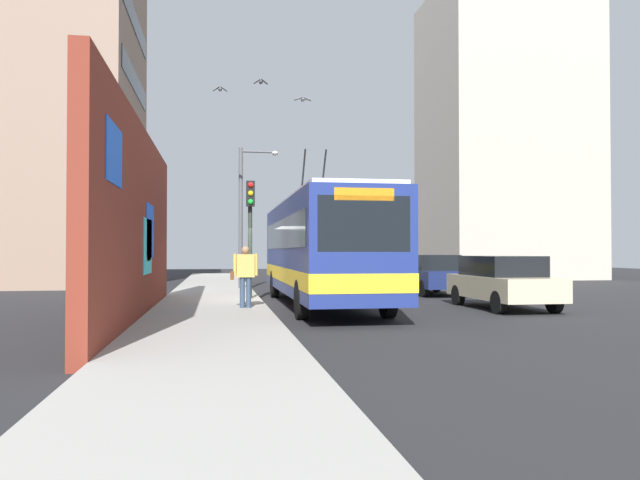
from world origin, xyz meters
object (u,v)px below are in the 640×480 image
city_bus (321,247)px  parked_car_champagne (502,281)px  street_lamp (245,207)px  pedestrian_at_curb (245,271)px  parked_car_navy (430,273)px  traffic_light (250,219)px

city_bus → parked_car_champagne: size_ratio=2.68×
parked_car_champagne → street_lamp: 12.03m
pedestrian_at_curb → street_lamp: (9.24, -0.41, 2.48)m
city_bus → pedestrian_at_curb: 3.16m
parked_car_navy → street_lamp: 8.31m
pedestrian_at_curb → city_bus: bearing=-52.8°
city_bus → traffic_light: city_bus is taller
traffic_light → street_lamp: 6.05m
parked_car_champagne → city_bus: bearing=70.8°
city_bus → parked_car_navy: bearing=-49.6°
pedestrian_at_curb → street_lamp: street_lamp is taller
pedestrian_at_curb → traffic_light: traffic_light is taller
pedestrian_at_curb → street_lamp: 9.57m
parked_car_navy → traffic_light: (-3.04, 7.35, 1.97)m
parked_car_champagne → traffic_light: (3.20, 7.35, 1.97)m
city_bus → street_lamp: size_ratio=1.91×
parked_car_champagne → pedestrian_at_curb: 7.66m
parked_car_champagne → pedestrian_at_curb: size_ratio=2.51×
street_lamp → traffic_light: bearing=179.0°
city_bus → pedestrian_at_curb: size_ratio=6.72×
pedestrian_at_curb → traffic_light: size_ratio=0.44×
parked_car_champagne → traffic_light: 8.25m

